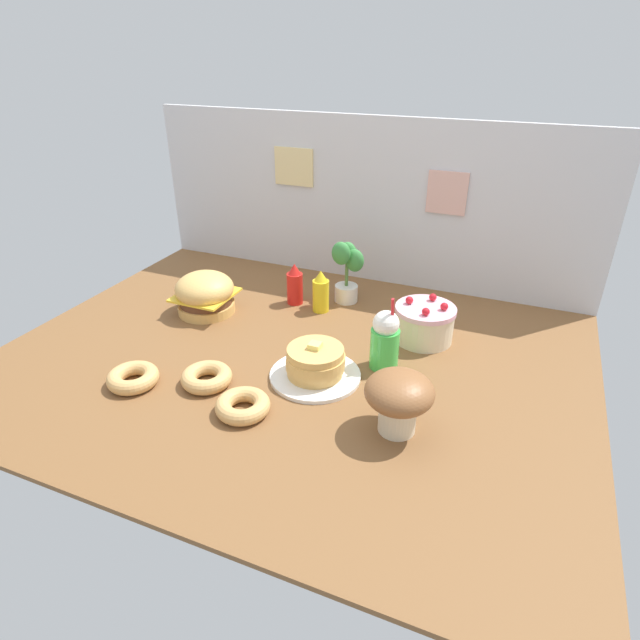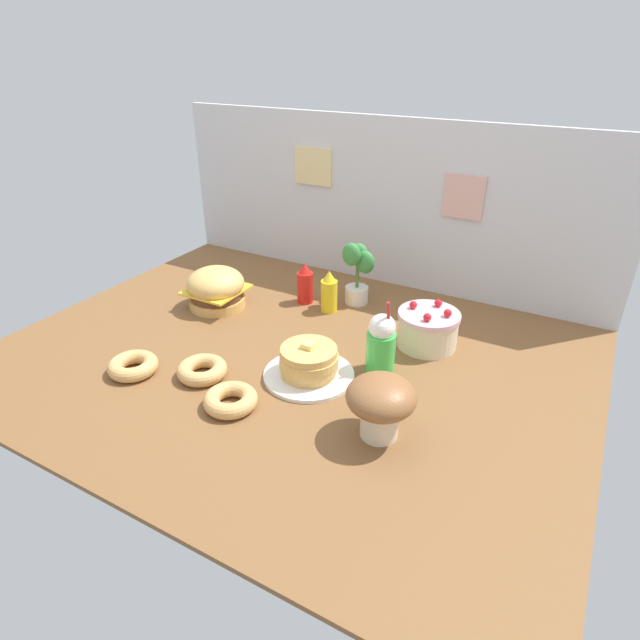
{
  "view_description": "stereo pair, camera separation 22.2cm",
  "coord_description": "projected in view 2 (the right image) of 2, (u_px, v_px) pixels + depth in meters",
  "views": [
    {
      "loc": [
        0.83,
        -1.68,
        1.19
      ],
      "look_at": [
        0.08,
        0.12,
        0.14
      ],
      "focal_mm": 29.4,
      "sensor_mm": 36.0,
      "label": 1
    },
    {
      "loc": [
        1.03,
        -1.59,
        1.19
      ],
      "look_at": [
        0.08,
        0.12,
        0.14
      ],
      "focal_mm": 29.4,
      "sensor_mm": 36.0,
      "label": 2
    }
  ],
  "objects": [
    {
      "name": "pancake_stack",
      "position": [
        309.0,
        364.0,
        2.06
      ],
      "size": [
        0.36,
        0.36,
        0.16
      ],
      "color": "white",
      "rests_on": "ground_plane"
    },
    {
      "name": "donut_pink_glaze",
      "position": [
        133.0,
        365.0,
        2.1
      ],
      "size": [
        0.2,
        0.2,
        0.06
      ],
      "color": "tan",
      "rests_on": "ground_plane"
    },
    {
      "name": "donut_chocolate",
      "position": [
        202.0,
        370.0,
        2.07
      ],
      "size": [
        0.2,
        0.2,
        0.06
      ],
      "color": "tan",
      "rests_on": "ground_plane"
    },
    {
      "name": "potted_plant",
      "position": [
        358.0,
        271.0,
        2.6
      ],
      "size": [
        0.15,
        0.13,
        0.33
      ],
      "color": "white",
      "rests_on": "ground_plane"
    },
    {
      "name": "ground_plane",
      "position": [
        289.0,
        358.0,
        2.23
      ],
      "size": [
        2.42,
        1.86,
        0.02
      ],
      "primitive_type": "cube",
      "color": "brown"
    },
    {
      "name": "burger",
      "position": [
        216.0,
        288.0,
        2.6
      ],
      "size": [
        0.28,
        0.28,
        0.2
      ],
      "color": "#DBA859",
      "rests_on": "ground_plane"
    },
    {
      "name": "donut_vanilla",
      "position": [
        231.0,
        400.0,
        1.9
      ],
      "size": [
        0.2,
        0.2,
        0.06
      ],
      "color": "tan",
      "rests_on": "ground_plane"
    },
    {
      "name": "cream_soda_cup",
      "position": [
        381.0,
        344.0,
        2.07
      ],
      "size": [
        0.12,
        0.12,
        0.32
      ],
      "color": "green",
      "rests_on": "ground_plane"
    },
    {
      "name": "mustard_bottle",
      "position": [
        329.0,
        293.0,
        2.55
      ],
      "size": [
        0.08,
        0.08,
        0.21
      ],
      "color": "yellow",
      "rests_on": "ground_plane"
    },
    {
      "name": "layer_cake",
      "position": [
        428.0,
        329.0,
        2.26
      ],
      "size": [
        0.27,
        0.27,
        0.19
      ],
      "color": "beige",
      "rests_on": "ground_plane"
    },
    {
      "name": "back_wall",
      "position": [
        381.0,
        203.0,
        2.73
      ],
      "size": [
        2.42,
        0.04,
        0.86
      ],
      "color": "silver",
      "rests_on": "ground_plane"
    },
    {
      "name": "ketchup_bottle",
      "position": [
        305.0,
        284.0,
        2.64
      ],
      "size": [
        0.08,
        0.08,
        0.21
      ],
      "color": "red",
      "rests_on": "ground_plane"
    },
    {
      "name": "mushroom_stool",
      "position": [
        381.0,
        402.0,
        1.72
      ],
      "size": [
        0.23,
        0.23,
        0.22
      ],
      "color": "beige",
      "rests_on": "ground_plane"
    }
  ]
}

